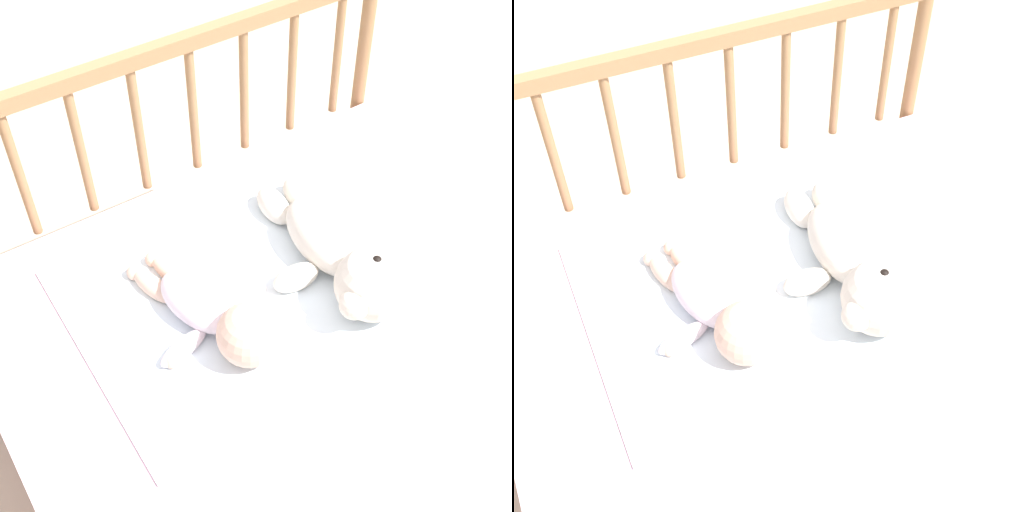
% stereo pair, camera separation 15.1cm
% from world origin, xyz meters
% --- Properties ---
extents(ground_plane, '(12.00, 12.00, 0.00)m').
position_xyz_m(ground_plane, '(0.00, 0.00, 0.00)').
color(ground_plane, '#C6B293').
extents(crib_mattress, '(1.20, 0.70, 0.53)m').
position_xyz_m(crib_mattress, '(0.00, 0.00, 0.26)').
color(crib_mattress, '#EDB7C6').
rests_on(crib_mattress, ground_plane).
extents(crib_rail, '(1.20, 0.04, 0.90)m').
position_xyz_m(crib_rail, '(0.00, 0.37, 0.63)').
color(crib_rail, '#997047').
rests_on(crib_rail, ground_plane).
extents(blanket, '(0.85, 0.58, 0.01)m').
position_xyz_m(blanket, '(0.02, -0.04, 0.53)').
color(blanket, white).
rests_on(blanket, crib_mattress).
extents(teddy_bear, '(0.32, 0.48, 0.16)m').
position_xyz_m(teddy_bear, '(0.15, -0.12, 0.59)').
color(teddy_bear, silver).
rests_on(teddy_bear, crib_mattress).
extents(baby, '(0.30, 0.40, 0.13)m').
position_xyz_m(baby, '(-0.15, -0.09, 0.58)').
color(baby, white).
rests_on(baby, crib_mattress).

